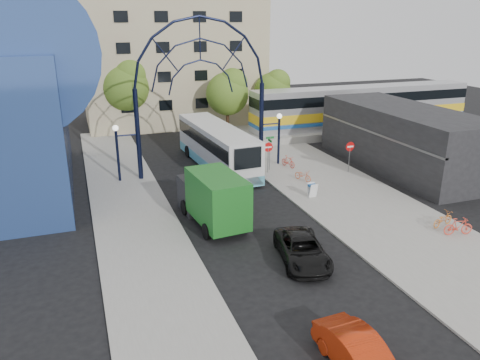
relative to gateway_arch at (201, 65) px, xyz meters
name	(u,v)px	position (x,y,z in m)	size (l,w,h in m)	color
ground	(272,249)	(0.00, -14.00, -8.56)	(120.00, 120.00, 0.00)	black
sidewalk_east	(358,203)	(8.00, -10.00, -8.50)	(8.00, 56.00, 0.12)	gray
plaza_west	(136,221)	(-6.50, -8.00, -8.50)	(5.00, 50.00, 0.12)	gray
gateway_arch	(201,65)	(0.00, 0.00, 0.00)	(13.64, 0.44, 12.10)	black
stop_sign	(268,150)	(4.80, -2.00, -6.56)	(0.80, 0.07, 2.50)	slate
do_not_enter_sign	(350,150)	(11.00, -4.00, -6.58)	(0.76, 0.07, 2.48)	slate
street_name_sign	(270,146)	(5.20, -1.40, -6.43)	(0.70, 0.70, 2.80)	slate
sandwich_board	(312,188)	(5.60, -8.02, -7.81)	(0.55, 0.61, 0.99)	white
commercial_block_east	(403,138)	(16.00, -4.00, -6.06)	(6.00, 16.00, 5.00)	black
apartment_block	(171,62)	(2.00, 20.97, -1.55)	(20.00, 12.10, 14.00)	tan
train_platform	(360,129)	(20.00, 8.00, -8.16)	(32.00, 5.00, 0.80)	gray
train_car	(362,106)	(20.00, 8.00, -5.66)	(25.10, 3.05, 4.20)	#B7B7BC
tree_north_a	(229,91)	(6.12, 11.93, -3.95)	(4.48, 4.48, 7.00)	#382314
tree_north_b	(126,84)	(-3.88, 15.93, -3.29)	(5.12, 5.12, 8.00)	#382314
tree_north_c	(274,89)	(12.12, 13.93, -4.28)	(4.16, 4.16, 6.50)	#382314
city_bus	(217,146)	(1.50, 1.11, -6.74)	(3.60, 12.79, 3.47)	silver
green_truck	(212,197)	(-2.05, -9.56, -6.90)	(3.00, 6.74, 3.31)	black
black_suv	(302,250)	(0.91, -15.79, -7.89)	(2.21, 4.79, 1.33)	black
red_sedan	(360,356)	(-0.79, -23.64, -7.86)	(1.47, 4.22, 1.39)	#AA260A
bike_near_a	(303,175)	(6.56, -4.72, -8.01)	(0.56, 1.62, 0.85)	#DB582B
bike_near_b	(288,161)	(6.96, -1.20, -7.96)	(0.45, 1.58, 0.95)	red
bike_far_a	(443,219)	(10.63, -14.93, -7.99)	(0.59, 1.70, 0.89)	orange
bike_far_b	(458,226)	(10.60, -16.18, -7.92)	(0.49, 1.72, 1.04)	#DE3F2C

